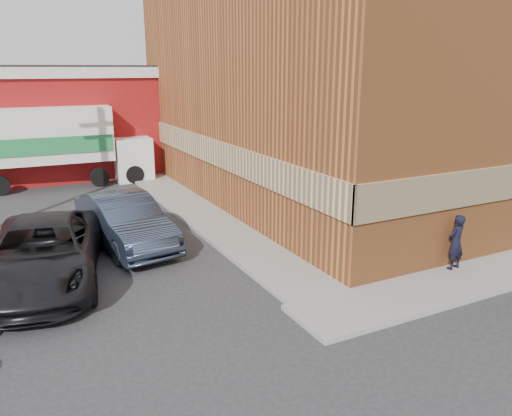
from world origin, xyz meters
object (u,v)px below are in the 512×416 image
man (456,242)px  suv_a (43,253)px  brick_building (358,86)px  box_truck (63,140)px  sedan (125,221)px

man → suv_a: size_ratio=0.26×
brick_building → suv_a: 15.09m
suv_a → box_truck: box_truck is taller
box_truck → suv_a: bearing=-97.0°
man → sedan: man is taller
man → box_truck: (-8.10, 16.22, 1.27)m
man → sedan: size_ratio=0.31×
sedan → man: bearing=-47.3°
man → suv_a: 11.01m
man → sedan: bearing=-50.1°
box_truck → sedan: bearing=-84.3°
brick_building → sedan: bearing=-165.0°
sedan → suv_a: bearing=-151.6°
man → sedan: 9.80m
sedan → suv_a: size_ratio=0.84×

